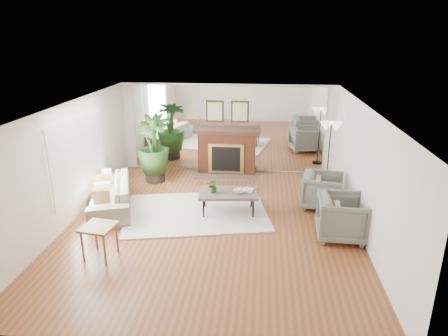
# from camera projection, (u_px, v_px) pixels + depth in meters

# --- Properties ---
(ground) EXTENTS (7.00, 7.00, 0.00)m
(ground) POSITION_uv_depth(u_px,v_px,m) (212.00, 224.00, 8.43)
(ground) COLOR brown
(ground) RESTS_ON ground
(wall_left) EXTENTS (0.02, 7.00, 2.50)m
(wall_left) POSITION_uv_depth(u_px,v_px,m) (69.00, 164.00, 8.30)
(wall_left) COLOR silver
(wall_left) RESTS_ON ground
(wall_right) EXTENTS (0.02, 7.00, 2.50)m
(wall_right) POSITION_uv_depth(u_px,v_px,m) (364.00, 174.00, 7.74)
(wall_right) COLOR silver
(wall_right) RESTS_ON ground
(wall_back) EXTENTS (6.00, 0.02, 2.50)m
(wall_back) POSITION_uv_depth(u_px,v_px,m) (228.00, 129.00, 11.30)
(wall_back) COLOR silver
(wall_back) RESTS_ON ground
(mirror_panel) EXTENTS (5.40, 0.04, 2.40)m
(mirror_panel) POSITION_uv_depth(u_px,v_px,m) (227.00, 129.00, 11.28)
(mirror_panel) COLOR silver
(mirror_panel) RESTS_ON wall_back
(window_panel) EXTENTS (0.04, 2.40, 1.50)m
(window_panel) POSITION_uv_depth(u_px,v_px,m) (79.00, 154.00, 8.64)
(window_panel) COLOR #B2E09E
(window_panel) RESTS_ON wall_left
(fireplace) EXTENTS (1.85, 0.83, 2.05)m
(fireplace) POSITION_uv_depth(u_px,v_px,m) (227.00, 151.00, 11.28)
(fireplace) COLOR brown
(fireplace) RESTS_ON ground
(area_rug) EXTENTS (3.50, 2.81, 0.03)m
(area_rug) POSITION_uv_depth(u_px,v_px,m) (196.00, 212.00, 8.96)
(area_rug) COLOR beige
(area_rug) RESTS_ON ground
(coffee_table) EXTENTS (1.36, 0.88, 0.52)m
(coffee_table) POSITION_uv_depth(u_px,v_px,m) (228.00, 194.00, 8.80)
(coffee_table) COLOR #665950
(coffee_table) RESTS_ON ground
(sofa) EXTENTS (1.56, 2.41, 0.66)m
(sofa) POSITION_uv_depth(u_px,v_px,m) (110.00, 194.00, 9.13)
(sofa) COLOR gray
(sofa) RESTS_ON ground
(armchair_back) EXTENTS (1.05, 1.03, 0.81)m
(armchair_back) POSITION_uv_depth(u_px,v_px,m) (323.00, 191.00, 9.14)
(armchair_back) COLOR slate
(armchair_back) RESTS_ON ground
(armchair_front) EXTENTS (1.00, 0.98, 0.86)m
(armchair_front) POSITION_uv_depth(u_px,v_px,m) (343.00, 217.00, 7.77)
(armchair_front) COLOR slate
(armchair_front) RESTS_ON ground
(side_table) EXTENTS (0.62, 0.62, 0.62)m
(side_table) POSITION_uv_depth(u_px,v_px,m) (99.00, 231.00, 7.06)
(side_table) COLOR #8E6038
(side_table) RESTS_ON ground
(potted_ficus) EXTENTS (0.98, 0.98, 1.82)m
(potted_ficus) POSITION_uv_depth(u_px,v_px,m) (154.00, 146.00, 10.57)
(potted_ficus) COLOR black
(potted_ficus) RESTS_ON ground
(floor_lamp) EXTENTS (0.56, 0.31, 1.72)m
(floor_lamp) POSITION_uv_depth(u_px,v_px,m) (331.00, 132.00, 10.03)
(floor_lamp) COLOR black
(floor_lamp) RESTS_ON ground
(tabletop_plant) EXTENTS (0.32, 0.29, 0.32)m
(tabletop_plant) POSITION_uv_depth(u_px,v_px,m) (213.00, 185.00, 8.71)
(tabletop_plant) COLOR #305720
(tabletop_plant) RESTS_ON coffee_table
(fruit_bowl) EXTENTS (0.35, 0.35, 0.07)m
(fruit_bowl) POSITION_uv_depth(u_px,v_px,m) (240.00, 191.00, 8.74)
(fruit_bowl) COLOR #8E6038
(fruit_bowl) RESTS_ON coffee_table
(book) EXTENTS (0.27, 0.34, 0.02)m
(book) POSITION_uv_depth(u_px,v_px,m) (243.00, 190.00, 8.86)
(book) COLOR #8E6038
(book) RESTS_ON coffee_table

